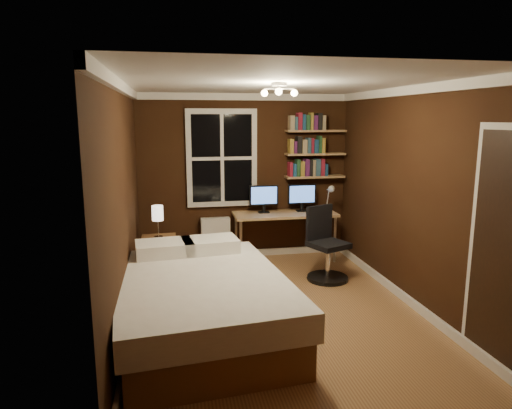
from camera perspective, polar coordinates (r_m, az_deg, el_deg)
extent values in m
plane|color=brown|center=(5.33, 2.39, -13.00)|extent=(4.20, 4.20, 0.00)
cube|color=black|center=(6.99, -1.43, 3.42)|extent=(3.20, 0.04, 2.50)
cube|color=black|center=(4.85, -16.22, -0.31)|extent=(0.04, 4.20, 2.50)
cube|color=black|center=(5.54, 18.84, 0.88)|extent=(0.04, 4.20, 2.50)
cube|color=white|center=(4.89, 2.63, 14.91)|extent=(3.20, 4.20, 0.02)
cube|color=silver|center=(6.88, -4.28, 5.78)|extent=(1.06, 0.06, 1.46)
cube|color=tan|center=(7.13, 7.34, 3.48)|extent=(0.92, 0.22, 0.03)
cube|color=tan|center=(7.10, 7.41, 6.28)|extent=(0.92, 0.22, 0.03)
cube|color=tan|center=(7.08, 7.48, 9.11)|extent=(0.92, 0.22, 0.03)
cube|color=brown|center=(4.72, -6.86, -13.99)|extent=(1.75, 2.33, 0.35)
cube|color=silver|center=(4.60, -6.95, -10.53)|extent=(1.84, 2.41, 0.26)
cube|color=white|center=(5.31, -11.38, -5.39)|extent=(0.68, 0.50, 0.15)
cube|color=white|center=(5.38, -5.79, -5.02)|extent=(0.68, 0.50, 0.15)
cube|color=brown|center=(6.34, -11.99, -6.55)|extent=(0.46, 0.46, 0.57)
cube|color=silver|center=(7.00, -5.07, -4.32)|extent=(0.44, 0.15, 0.65)
cube|color=tan|center=(6.90, 3.64, -1.21)|extent=(1.55, 0.58, 0.04)
cylinder|color=beige|center=(6.61, -1.89, -5.01)|extent=(0.04, 0.04, 0.70)
cylinder|color=beige|center=(6.96, 9.83, -4.35)|extent=(0.04, 0.04, 0.70)
cylinder|color=beige|center=(7.09, -2.51, -3.93)|extent=(0.04, 0.04, 0.70)
cylinder|color=beige|center=(7.42, 8.48, -3.37)|extent=(0.04, 0.04, 0.70)
cylinder|color=black|center=(6.29, 8.93, -9.06)|extent=(0.55, 0.55, 0.05)
cylinder|color=silver|center=(6.22, 8.99, -7.09)|extent=(0.06, 0.06, 0.40)
cube|color=black|center=(6.15, 9.05, -4.98)|extent=(0.58, 0.58, 0.07)
cube|color=black|center=(6.23, 7.90, -2.21)|extent=(0.41, 0.21, 0.46)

